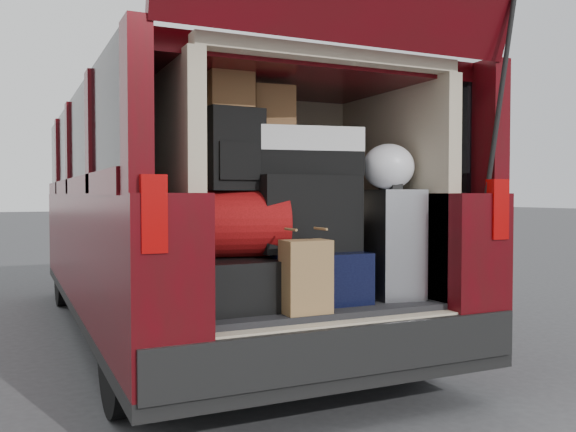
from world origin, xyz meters
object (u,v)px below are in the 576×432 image
object	(u,v)px
silver_roller	(390,243)
twotone_duffel	(305,152)
black_hardshell	(232,281)
red_duffel	(235,224)
kraft_bag	(306,277)
backpack	(233,149)
black_soft_case	(303,213)
navy_hardshell	(305,275)

from	to	relation	value
silver_roller	twotone_duffel	size ratio (longest dim) A/B	1.04
black_hardshell	twotone_duffel	xyz separation A→B (m)	(0.41, 0.02, 0.64)
black_hardshell	red_duffel	distance (m)	0.28
kraft_bag	backpack	distance (m)	0.72
black_hardshell	black_soft_case	xyz separation A→B (m)	(0.38, -0.00, 0.33)
black_hardshell	navy_hardshell	distance (m)	0.41
black_hardshell	backpack	bearing A→B (deg)	4.54
red_duffel	backpack	bearing A→B (deg)	118.23
silver_roller	twotone_duffel	world-z (taller)	twotone_duffel
black_soft_case	navy_hardshell	bearing A→B (deg)	31.10
black_hardshell	kraft_bag	world-z (taller)	kraft_bag
red_duffel	backpack	xyz separation A→B (m)	(-0.00, 0.01, 0.36)
black_hardshell	backpack	xyz separation A→B (m)	(0.01, 0.00, 0.64)
silver_roller	kraft_bag	xyz separation A→B (m)	(-0.62, -0.23, -0.12)
backpack	silver_roller	bearing A→B (deg)	-11.74
black_hardshell	backpack	distance (m)	0.64
black_soft_case	silver_roller	bearing A→B (deg)	-11.48
silver_roller	kraft_bag	bearing A→B (deg)	-151.53
kraft_bag	black_soft_case	distance (m)	0.45
navy_hardshell	kraft_bag	xyz separation A→B (m)	(-0.16, -0.33, 0.04)
backpack	twotone_duffel	bearing A→B (deg)	-2.40
black_hardshell	backpack	world-z (taller)	backpack
kraft_bag	twotone_duffel	size ratio (longest dim) A/B	0.62
black_hardshell	red_duffel	xyz separation A→B (m)	(0.01, -0.01, 0.28)
black_hardshell	kraft_bag	size ratio (longest dim) A/B	1.77
silver_roller	navy_hardshell	bearing A→B (deg)	174.93
navy_hardshell	black_soft_case	world-z (taller)	black_soft_case
navy_hardshell	kraft_bag	bearing A→B (deg)	-115.43
kraft_bag	twotone_duffel	distance (m)	0.71
twotone_duffel	black_soft_case	bearing A→B (deg)	-128.32
black_soft_case	backpack	distance (m)	0.49
twotone_duffel	black_hardshell	bearing A→B (deg)	-167.34
black_hardshell	red_duffel	world-z (taller)	red_duffel
silver_roller	black_hardshell	bearing A→B (deg)	-178.22
black_hardshell	silver_roller	distance (m)	0.88
navy_hardshell	twotone_duffel	xyz separation A→B (m)	(0.00, 0.01, 0.63)
kraft_bag	twotone_duffel	bearing A→B (deg)	64.01
black_soft_case	backpack	xyz separation A→B (m)	(-0.37, 0.00, 0.31)
red_duffel	twotone_duffel	world-z (taller)	twotone_duffel
kraft_bag	red_duffel	distance (m)	0.46
backpack	twotone_duffel	xyz separation A→B (m)	(0.40, 0.02, -0.00)
red_duffel	black_hardshell	bearing A→B (deg)	153.55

